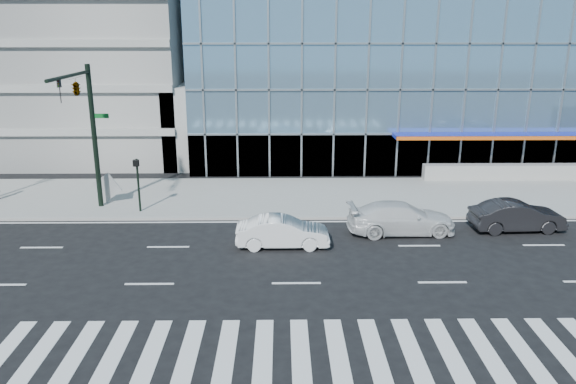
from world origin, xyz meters
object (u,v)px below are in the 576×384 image
(white_suv, at_px, (401,218))
(tilted_panel, at_px, (107,188))
(ped_signal_post, at_px, (138,177))
(dark_sedan, at_px, (517,216))
(white_sedan, at_px, (283,232))
(traffic_signal, at_px, (82,105))

(white_suv, xyz_separation_m, tilted_panel, (-16.24, 4.84, 0.27))
(ped_signal_post, bearing_deg, dark_sedan, -8.18)
(tilted_panel, bearing_deg, white_sedan, -29.01)
(dark_sedan, bearing_deg, white_suv, 89.50)
(white_sedan, bearing_deg, white_suv, -73.93)
(white_suv, xyz_separation_m, white_sedan, (-6.00, -1.77, -0.06))
(dark_sedan, xyz_separation_m, tilted_panel, (-22.24, 4.57, 0.29))
(ped_signal_post, bearing_deg, traffic_signal, -171.48)
(ped_signal_post, distance_m, dark_sedan, 20.21)
(traffic_signal, height_order, tilted_panel, traffic_signal)
(traffic_signal, bearing_deg, dark_sedan, -6.34)
(traffic_signal, distance_m, ped_signal_post, 4.75)
(dark_sedan, bearing_deg, traffic_signal, 80.54)
(ped_signal_post, bearing_deg, white_suv, -12.69)
(white_suv, height_order, dark_sedan, white_suv)
(traffic_signal, distance_m, dark_sedan, 23.23)
(traffic_signal, bearing_deg, white_suv, -9.55)
(tilted_panel, bearing_deg, white_suv, -12.76)
(white_suv, distance_m, dark_sedan, 6.01)
(traffic_signal, bearing_deg, tilted_panel, 84.23)
(white_sedan, xyz_separation_m, tilted_panel, (-10.24, 6.61, 0.33))
(ped_signal_post, relative_size, white_suv, 0.55)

